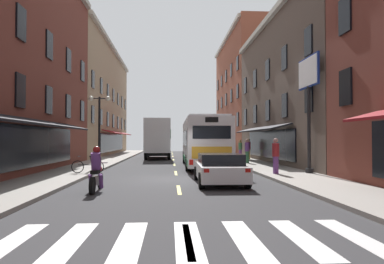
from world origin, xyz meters
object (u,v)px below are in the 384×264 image
object	(u,v)px
bicycle_near	(88,166)
billboard_sign	(309,86)
box_truck	(158,139)
pedestrian_mid	(249,149)
sedan_near	(158,149)
street_lamp_twin	(99,127)
sedan_mid	(220,168)
pedestrian_rear	(276,155)
motorcycle_rider	(96,172)
transit_bus	(203,142)
pedestrian_near	(240,149)
pedestrian_far	(247,151)

from	to	relation	value
bicycle_near	billboard_sign	bearing A→B (deg)	-3.13
box_truck	pedestrian_mid	xyz separation A→B (m)	(8.23, -3.96, -0.90)
box_truck	sedan_near	bearing A→B (deg)	91.90
sedan_near	box_truck	bearing A→B (deg)	-88.10
box_truck	sedan_near	xyz separation A→B (m)	(-0.30, 9.18, -1.29)
bicycle_near	street_lamp_twin	xyz separation A→B (m)	(-0.31, 4.45, 2.23)
sedan_near	sedan_mid	bearing A→B (deg)	-82.85
sedan_near	bicycle_near	distance (m)	25.23
bicycle_near	pedestrian_rear	distance (m)	9.87
motorcycle_rider	bicycle_near	xyz separation A→B (m)	(-1.64, 5.69, -0.21)
billboard_sign	transit_bus	world-z (taller)	billboard_sign
sedan_near	bicycle_near	bearing A→B (deg)	-96.46
billboard_sign	pedestrian_mid	distance (m)	13.10
pedestrian_rear	street_lamp_twin	world-z (taller)	street_lamp_twin
pedestrian_near	pedestrian_rear	xyz separation A→B (m)	(-1.03, -13.89, 0.03)
sedan_mid	pedestrian_far	bearing A→B (deg)	71.39
motorcycle_rider	pedestrian_mid	xyz separation A→B (m)	(9.73, 17.62, 0.39)
sedan_mid	pedestrian_rear	bearing A→B (deg)	40.55
sedan_mid	pedestrian_far	xyz separation A→B (m)	(3.69, 10.95, 0.40)
box_truck	pedestrian_far	distance (m)	11.26
bicycle_near	motorcycle_rider	bearing A→B (deg)	-73.89
bicycle_near	pedestrian_far	xyz separation A→B (m)	(10.15, 7.12, 0.57)
motorcycle_rider	pedestrian_rear	size ratio (longest dim) A/B	1.13
street_lamp_twin	pedestrian_far	bearing A→B (deg)	14.28
sedan_mid	sedan_near	bearing A→B (deg)	97.15
billboard_sign	motorcycle_rider	size ratio (longest dim) A/B	2.99
sedan_mid	bicycle_near	xyz separation A→B (m)	(-6.47, 3.83, -0.17)
box_truck	motorcycle_rider	world-z (taller)	box_truck
pedestrian_rear	box_truck	bearing A→B (deg)	-134.43
pedestrian_near	street_lamp_twin	xyz separation A→B (m)	(-11.14, -8.45, 1.67)
bicycle_near	box_truck	bearing A→B (deg)	78.81
motorcycle_rider	pedestrian_mid	distance (m)	20.13
sedan_mid	pedestrian_mid	distance (m)	16.51
billboard_sign	transit_bus	xyz separation A→B (m)	(-5.08, 6.07, -3.02)
bicycle_near	pedestrian_mid	bearing A→B (deg)	46.36
bicycle_near	transit_bus	bearing A→B (deg)	39.26
sedan_near	pedestrian_mid	xyz separation A→B (m)	(8.53, -13.14, 0.39)
transit_bus	street_lamp_twin	bearing A→B (deg)	-172.04
box_truck	bicycle_near	bearing A→B (deg)	-101.19
motorcycle_rider	pedestrian_rear	distance (m)	9.43
motorcycle_rider	street_lamp_twin	world-z (taller)	street_lamp_twin
pedestrian_mid	sedan_mid	bearing A→B (deg)	-54.61
billboard_sign	sedan_mid	distance (m)	7.38
street_lamp_twin	pedestrian_rear	bearing A→B (deg)	-28.25
box_truck	pedestrian_far	size ratio (longest dim) A/B	4.45
pedestrian_far	pedestrian_rear	size ratio (longest dim) A/B	0.98
sedan_near	sedan_mid	size ratio (longest dim) A/B	1.11
box_truck	pedestrian_rear	bearing A→B (deg)	-68.46
sedan_near	sedan_mid	xyz separation A→B (m)	(3.63, -28.90, -0.03)
billboard_sign	pedestrian_rear	distance (m)	4.15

